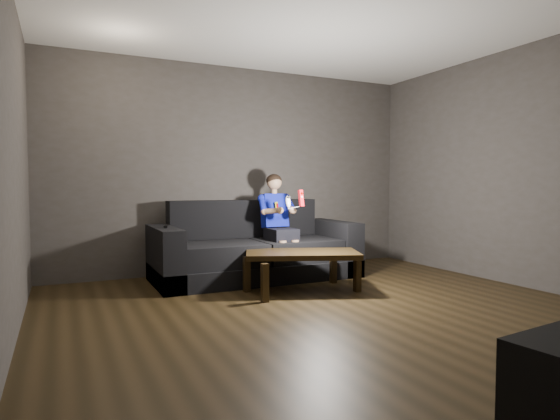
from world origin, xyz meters
TOP-DOWN VIEW (x-y plane):
  - floor at (0.00, 0.00)m, footprint 5.00×5.00m
  - back_wall at (0.00, 2.50)m, footprint 5.00×0.04m
  - left_wall at (-2.50, 0.00)m, footprint 0.04×5.00m
  - right_wall at (2.50, 0.00)m, footprint 0.04×5.00m
  - ceiling at (0.00, 0.00)m, footprint 5.00×5.00m
  - sofa at (-0.03, 1.89)m, footprint 2.46×1.06m
  - child at (0.25, 1.81)m, footprint 0.47×0.57m
  - wii_remote_red at (0.34, 1.37)m, footprint 0.05×0.08m
  - nunchuk_white at (0.17, 1.38)m, footprint 0.07×0.09m
  - wii_remote_black at (-1.14, 1.80)m, footprint 0.07×0.16m
  - coffee_table at (0.14, 0.97)m, footprint 1.33×0.99m

SIDE VIEW (x-z plane):
  - floor at x=0.00m, z-range 0.00..0.00m
  - sofa at x=-0.03m, z-range -0.16..0.79m
  - coffee_table at x=0.14m, z-range 0.16..0.59m
  - wii_remote_black at x=-1.14m, z-range 0.67..0.70m
  - child at x=0.25m, z-range 0.21..1.35m
  - nunchuk_white at x=0.17m, z-range 0.87..1.03m
  - wii_remote_red at x=0.34m, z-range 0.89..1.09m
  - back_wall at x=0.00m, z-range 0.00..2.70m
  - left_wall at x=-2.50m, z-range 0.00..2.70m
  - right_wall at x=2.50m, z-range 0.00..2.70m
  - ceiling at x=0.00m, z-range 2.69..2.71m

